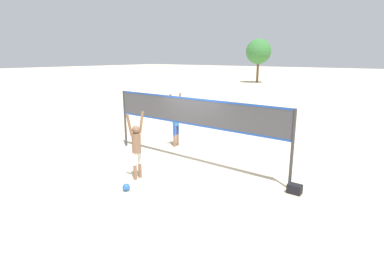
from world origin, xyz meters
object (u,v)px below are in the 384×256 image
volleyball (126,187)px  tree_left_cluster (259,52)px  volleyball_net (192,115)px  player_spiker (136,145)px  gear_bag (295,189)px  player_blocker (176,119)px

volleyball → tree_left_cluster: 38.03m
volleyball_net → player_spiker: bearing=-103.3°
player_spiker → tree_left_cluster: bearing=19.6°
gear_bag → volleyball_net: bearing=176.8°
volleyball_net → gear_bag: (3.78, -0.21, -1.62)m
volleyball_net → volleyball: volleyball_net is taller
player_spiker → volleyball: bearing=-153.8°
player_spiker → player_blocker: bearing=20.9°
volleyball_net → tree_left_cluster: tree_left_cluster is taller
player_spiker → gear_bag: player_spiker is taller
player_spiker → gear_bag: size_ratio=5.52×
volleyball → player_blocker: bearing=111.9°
volleyball_net → player_spiker: size_ratio=3.40×
volleyball → player_spiker: bearing=116.2°
player_blocker → gear_bag: 5.87m
volleyball_net → player_blocker: volleyball_net is taller
player_spiker → tree_left_cluster: 37.03m
volleyball → gear_bag: gear_bag is taller
volleyball_net → player_blocker: bearing=145.3°
volleyball_net → player_blocker: (-1.81, 1.25, -0.55)m
player_spiker → tree_left_cluster: tree_left_cluster is taller
player_blocker → tree_left_cluster: bearing=-160.5°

